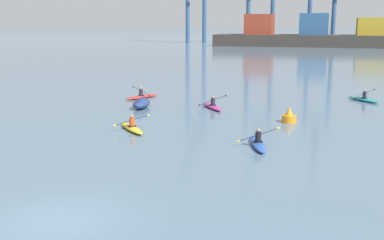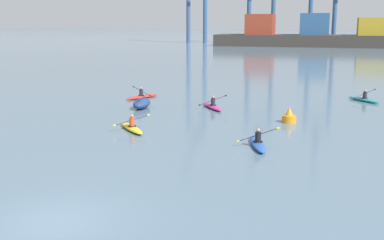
% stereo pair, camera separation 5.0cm
% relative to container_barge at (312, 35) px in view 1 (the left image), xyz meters
% --- Properties ---
extents(ground_plane, '(800.00, 800.00, 0.00)m').
position_rel_container_barge_xyz_m(ground_plane, '(-3.96, -113.97, -2.75)').
color(ground_plane, slate).
extents(container_barge, '(49.74, 10.93, 8.22)m').
position_rel_container_barge_xyz_m(container_barge, '(0.00, 0.00, 0.00)').
color(container_barge, '#38332D').
rests_on(container_barge, ground).
extents(capsized_dinghy, '(1.41, 2.72, 0.76)m').
position_rel_container_barge_xyz_m(capsized_dinghy, '(-8.89, -94.25, -2.40)').
color(capsized_dinghy, navy).
rests_on(capsized_dinghy, ground).
extents(channel_buoy, '(0.90, 0.90, 1.00)m').
position_rel_container_barge_xyz_m(channel_buoy, '(1.88, -96.47, -2.39)').
color(channel_buoy, orange).
rests_on(channel_buoy, ground).
extents(kayak_magenta, '(2.38, 3.17, 0.98)m').
position_rel_container_barge_xyz_m(kayak_magenta, '(-3.88, -92.97, -2.58)').
color(kayak_magenta, '#C13384').
rests_on(kayak_magenta, ground).
extents(kayak_teal, '(2.59, 3.03, 0.98)m').
position_rel_container_barge_xyz_m(kayak_teal, '(6.93, -86.55, -2.58)').
color(kayak_teal, teal).
rests_on(kayak_teal, ground).
extents(kayak_red, '(2.05, 3.31, 0.96)m').
position_rel_container_barge_xyz_m(kayak_red, '(-10.56, -89.97, -2.58)').
color(kayak_red, red).
rests_on(kayak_red, ground).
extents(kayak_blue, '(2.12, 3.43, 1.02)m').
position_rel_container_barge_xyz_m(kayak_blue, '(0.83, -102.90, -2.58)').
color(kayak_blue, '#2856B2').
rests_on(kayak_blue, ground).
extents(kayak_yellow, '(2.69, 2.95, 0.95)m').
position_rel_container_barge_xyz_m(kayak_yellow, '(-6.76, -101.23, -2.58)').
color(kayak_yellow, yellow).
rests_on(kayak_yellow, ground).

